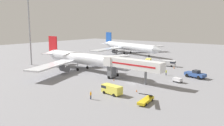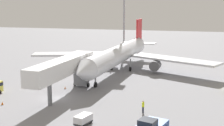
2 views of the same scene
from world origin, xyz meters
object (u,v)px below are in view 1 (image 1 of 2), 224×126
object	(u,v)px
service_van_near_left	(169,63)
service_van_rear_right	(148,61)
service_van_outer_left	(111,89)
jet_bridge	(129,65)
pushback_tug	(195,74)
airplane_at_gate	(83,59)
apron_light_mast	(29,13)
ground_crew_worker_foreground	(166,72)
baggage_cart_far_center	(178,80)
safety_cone_alpha	(114,80)
ground_crew_worker_midground	(91,95)
safety_cone_charlie	(174,67)
safety_cone_bravo	(137,91)
airplane_background	(128,47)
belt_loader_truck	(146,100)

from	to	relation	value
service_van_near_left	service_van_rear_right	size ratio (longest dim) A/B	1.02
service_van_outer_left	jet_bridge	bearing A→B (deg)	15.62
service_van_near_left	pushback_tug	bearing A→B (deg)	-132.19
airplane_at_gate	apron_light_mast	size ratio (longest dim) A/B	1.52
airplane_at_gate	ground_crew_worker_foreground	bearing A→B (deg)	-69.08
service_van_near_left	baggage_cart_far_center	bearing A→B (deg)	-150.16
service_van_outer_left	safety_cone_alpha	size ratio (longest dim) A/B	11.15
ground_crew_worker_foreground	jet_bridge	bearing A→B (deg)	161.30
service_van_rear_right	ground_crew_worker_midground	world-z (taller)	service_van_rear_right
safety_cone_charlie	safety_cone_bravo	bearing A→B (deg)	-171.34
service_van_rear_right	ground_crew_worker_midground	size ratio (longest dim) A/B	2.97
airplane_at_gate	service_van_outer_left	bearing A→B (deg)	-123.04
apron_light_mast	jet_bridge	bearing A→B (deg)	-88.59
service_van_outer_left	baggage_cart_far_center	size ratio (longest dim) A/B	1.98
airplane_at_gate	service_van_rear_right	bearing A→B (deg)	-25.99
baggage_cart_far_center	airplane_background	size ratio (longest dim) A/B	0.06
service_van_outer_left	service_van_rear_right	xyz separation A→B (m)	(42.78, 13.89, 0.06)
pushback_tug	safety_cone_alpha	xyz separation A→B (m)	(-18.89, 17.85, -0.91)
belt_loader_truck	ground_crew_worker_foreground	xyz separation A→B (m)	(28.31, 8.55, 0.24)
safety_cone_alpha	apron_light_mast	world-z (taller)	apron_light_mast
jet_bridge	service_van_outer_left	distance (m)	14.15
ground_crew_worker_midground	safety_cone_charlie	bearing A→B (deg)	0.45
airplane_at_gate	service_van_outer_left	xyz separation A→B (m)	(-17.16, -26.38, -2.94)
ground_crew_worker_midground	ground_crew_worker_foreground	bearing A→B (deg)	-4.25
safety_cone_bravo	belt_loader_truck	bearing A→B (deg)	-134.73
pushback_tug	apron_light_mast	world-z (taller)	apron_light_mast
belt_loader_truck	safety_cone_alpha	distance (m)	21.10
service_van_near_left	ground_crew_worker_midground	bearing A→B (deg)	-175.58
service_van_outer_left	service_van_near_left	xyz separation A→B (m)	(43.72, 5.08, 0.04)
belt_loader_truck	ground_crew_worker_foreground	distance (m)	29.58
safety_cone_alpha	service_van_outer_left	bearing A→B (deg)	-145.01
ground_crew_worker_foreground	airplane_background	size ratio (longest dim) A/B	0.04
safety_cone_alpha	baggage_cart_far_center	bearing A→B (deg)	-58.22
baggage_cart_far_center	safety_cone_alpha	size ratio (longest dim) A/B	5.63
safety_cone_charlie	apron_light_mast	size ratio (longest dim) A/B	0.02
baggage_cart_far_center	ground_crew_worker_foreground	bearing A→B (deg)	44.58
ground_crew_worker_foreground	safety_cone_alpha	size ratio (longest dim) A/B	3.70
jet_bridge	service_van_near_left	xyz separation A→B (m)	(30.59, 1.40, -3.73)
airplane_background	ground_crew_worker_foreground	bearing A→B (deg)	-133.15
ground_crew_worker_foreground	safety_cone_charlie	distance (m)	13.43
ground_crew_worker_foreground	apron_light_mast	xyz separation A→B (m)	(-15.77, 52.63, 20.23)
jet_bridge	belt_loader_truck	world-z (taller)	jet_bridge
pushback_tug	airplane_at_gate	bearing A→B (deg)	109.35
jet_bridge	service_van_rear_right	world-z (taller)	jet_bridge
airplane_background	ground_crew_worker_midground	bearing A→B (deg)	-151.78
airplane_at_gate	apron_light_mast	world-z (taller)	apron_light_mast
service_van_rear_right	baggage_cart_far_center	size ratio (longest dim) A/B	1.95
baggage_cart_far_center	airplane_background	bearing A→B (deg)	46.52
safety_cone_alpha	safety_cone_charlie	bearing A→B (deg)	-11.68
safety_cone_bravo	ground_crew_worker_midground	bearing A→B (deg)	155.99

